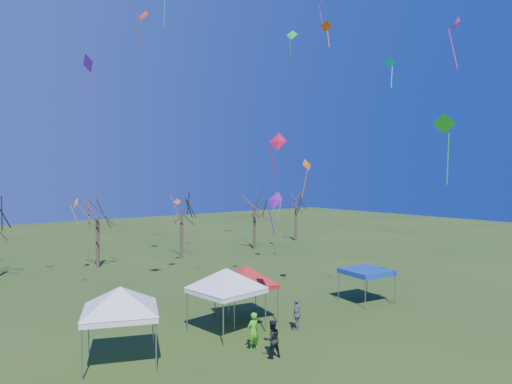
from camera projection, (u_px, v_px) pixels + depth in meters
ground at (303, 336)px, 23.68m from camera, size 140.00×140.00×0.00m
tree_2 at (97, 199)px, 41.24m from camera, size 3.71×3.71×8.18m
tree_3 at (181, 198)px, 46.14m from camera, size 3.59×3.59×7.91m
tree_4 at (254, 196)px, 51.83m from camera, size 3.58×3.58×7.89m
tree_5 at (296, 196)px, 58.60m from camera, size 3.39×3.39×7.46m
tent_white_west at (120, 292)px, 20.24m from camera, size 4.13×4.13×3.94m
tent_white_mid at (226, 272)px, 24.23m from camera, size 4.46×4.46×3.95m
tent_red at (246, 269)px, 26.30m from camera, size 4.05×4.05×3.63m
tent_blue at (366, 272)px, 30.13m from camera, size 3.11×3.11×2.16m
person_dark at (272, 339)px, 20.86m from camera, size 0.93×0.78×1.72m
person_green at (253, 331)px, 21.77m from camera, size 0.69×0.48×1.81m
person_grey at (297, 314)px, 24.61m from camera, size 1.06×0.90×1.71m
kite_26 at (143, 16)px, 37.43m from camera, size 1.12×1.25×3.21m
kite_15 at (292, 35)px, 34.04m from camera, size 0.84×0.98×1.84m
kite_1 at (275, 201)px, 21.69m from camera, size 0.55×0.99×2.15m
kite_22 at (177, 203)px, 41.68m from camera, size 0.90×0.85×2.32m
kite_12 at (280, 197)px, 51.76m from camera, size 0.99×0.82×3.18m
kite_11 at (89, 63)px, 33.42m from camera, size 0.90×1.52×3.20m
kite_5 at (445, 125)px, 23.62m from camera, size 0.83×1.23×3.72m
kite_9 at (389, 63)px, 26.76m from camera, size 0.73×0.85×1.83m
kite_13 at (75, 203)px, 37.97m from camera, size 0.68×0.92×2.37m
kite_25 at (326, 27)px, 28.16m from camera, size 0.88×0.75×1.68m
kite_18 at (321, 3)px, 32.98m from camera, size 0.66×0.81×1.99m
kite_17 at (307, 166)px, 31.13m from camera, size 0.93×0.58×2.70m
kite_27 at (278, 142)px, 25.11m from camera, size 0.79×1.04×2.55m
kite_0 at (456, 25)px, 26.78m from camera, size 0.80×0.89×3.01m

